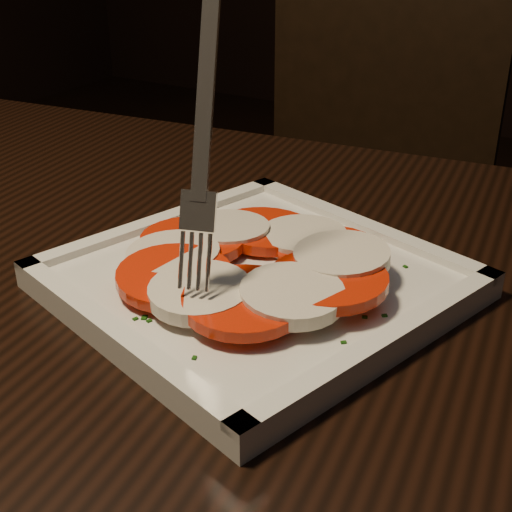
# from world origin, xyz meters

# --- Properties ---
(table) EXTENTS (1.29, 0.94, 0.75)m
(table) POSITION_xyz_m (0.11, 0.06, 0.65)
(table) COLOR black
(table) RESTS_ON ground
(chair) EXTENTS (0.46, 0.46, 0.93)m
(chair) POSITION_xyz_m (-0.01, 0.85, 0.53)
(chair) COLOR black
(chair) RESTS_ON ground
(plate) EXTENTS (0.32, 0.32, 0.01)m
(plate) POSITION_xyz_m (0.20, 0.12, 0.76)
(plate) COLOR silver
(plate) RESTS_ON table
(caprese_salad) EXTENTS (0.21, 0.22, 0.03)m
(caprese_salad) POSITION_xyz_m (0.20, 0.12, 0.78)
(caprese_salad) COLOR red
(caprese_salad) RESTS_ON plate
(fork) EXTENTS (0.05, 0.08, 0.19)m
(fork) POSITION_xyz_m (0.18, 0.09, 0.89)
(fork) COLOR white
(fork) RESTS_ON caprese_salad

